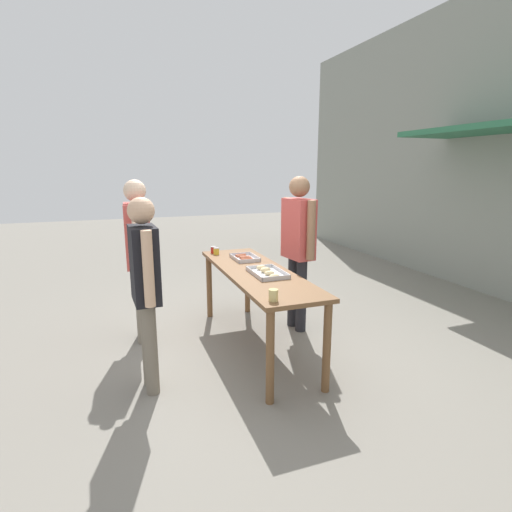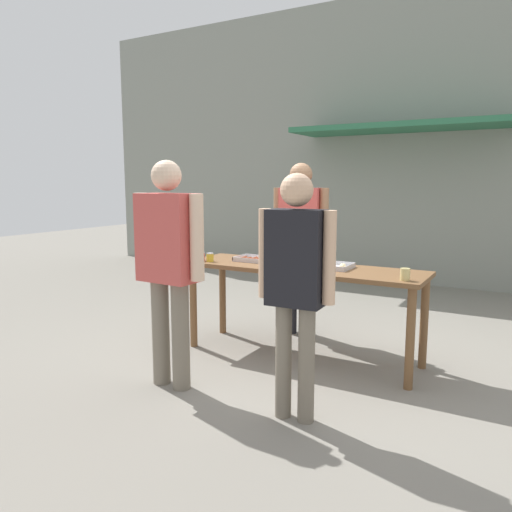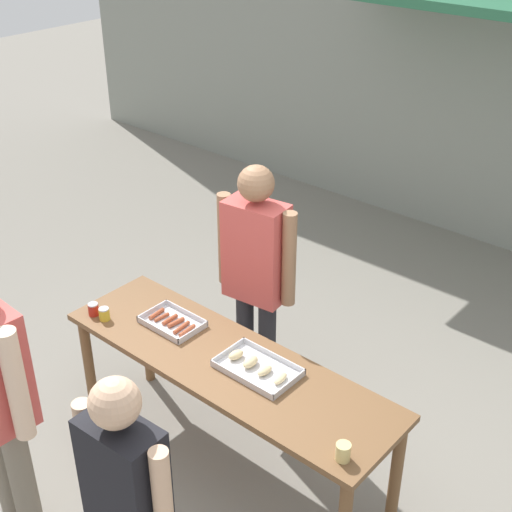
% 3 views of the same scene
% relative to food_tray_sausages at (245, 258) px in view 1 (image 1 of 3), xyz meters
% --- Properties ---
extents(ground_plane, '(24.00, 24.00, 0.00)m').
position_rel_food_tray_sausages_xyz_m(ground_plane, '(0.51, -0.05, -0.87)').
color(ground_plane, gray).
extents(serving_table, '(2.22, 0.65, 0.85)m').
position_rel_food_tray_sausages_xyz_m(serving_table, '(0.51, -0.05, -0.13)').
color(serving_table, brown).
rests_on(serving_table, ground).
extents(food_tray_sausages, '(0.38, 0.26, 0.04)m').
position_rel_food_tray_sausages_xyz_m(food_tray_sausages, '(0.00, 0.00, 0.00)').
color(food_tray_sausages, silver).
rests_on(food_tray_sausages, serving_table).
extents(food_tray_buns, '(0.48, 0.30, 0.06)m').
position_rel_food_tray_sausages_xyz_m(food_tray_buns, '(0.70, 0.00, 0.01)').
color(food_tray_buns, silver).
rests_on(food_tray_buns, serving_table).
extents(condiment_jar_mustard, '(0.07, 0.07, 0.08)m').
position_rel_food_tray_sausages_xyz_m(condiment_jar_mustard, '(-0.47, -0.26, 0.03)').
color(condiment_jar_mustard, '#B22319').
rests_on(condiment_jar_mustard, serving_table).
extents(condiment_jar_ketchup, '(0.07, 0.07, 0.08)m').
position_rel_food_tray_sausages_xyz_m(condiment_jar_ketchup, '(-0.37, -0.24, 0.03)').
color(condiment_jar_ketchup, gold).
rests_on(condiment_jar_ketchup, serving_table).
extents(beer_cup, '(0.08, 0.08, 0.10)m').
position_rel_food_tray_sausages_xyz_m(beer_cup, '(1.48, -0.25, 0.03)').
color(beer_cup, '#DBC67A').
rests_on(beer_cup, serving_table).
extents(person_server_behind_table, '(0.59, 0.27, 1.81)m').
position_rel_food_tray_sausages_xyz_m(person_server_behind_table, '(0.20, 0.59, 0.22)').
color(person_server_behind_table, '#232328').
rests_on(person_server_behind_table, ground).
extents(person_customer_holding_hotdog, '(0.67, 0.28, 1.78)m').
position_rel_food_tray_sausages_xyz_m(person_customer_holding_hotdog, '(-0.11, -1.17, 0.18)').
color(person_customer_holding_hotdog, '#756B5B').
rests_on(person_customer_holding_hotdog, ground).
extents(person_customer_with_cup, '(0.54, 0.22, 1.67)m').
position_rel_food_tray_sausages_xyz_m(person_customer_with_cup, '(0.99, -1.20, 0.14)').
color(person_customer_with_cup, '#756B5B').
rests_on(person_customer_with_cup, ground).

